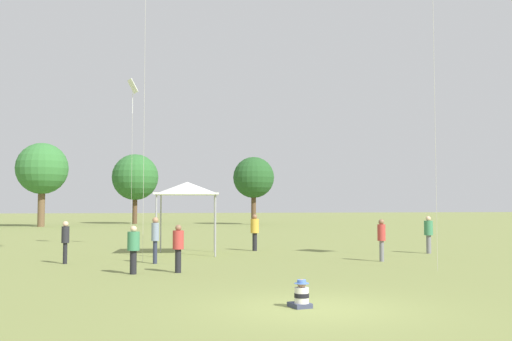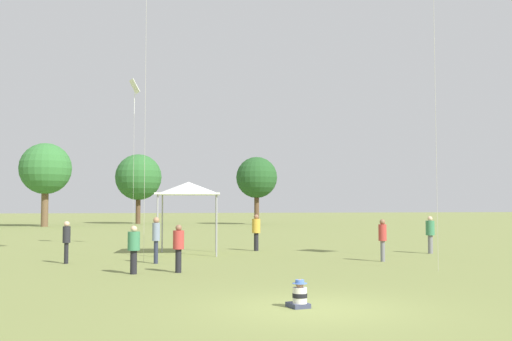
% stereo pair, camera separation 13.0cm
% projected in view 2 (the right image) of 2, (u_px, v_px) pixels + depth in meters
% --- Properties ---
extents(ground_plane, '(300.00, 300.00, 0.00)m').
position_uv_depth(ground_plane, '(313.00, 309.00, 12.64)').
color(ground_plane, olive).
extents(seated_toddler, '(0.48, 0.55, 0.61)m').
position_uv_depth(seated_toddler, '(299.00, 296.00, 12.78)').
color(seated_toddler, '#383D56').
rests_on(seated_toddler, ground).
extents(person_standing_0, '(0.49, 0.49, 1.55)m').
position_uv_depth(person_standing_0, '(179.00, 244.00, 19.45)').
color(person_standing_0, black).
rests_on(person_standing_0, ground).
extents(person_standing_1, '(0.42, 0.42, 1.53)m').
position_uv_depth(person_standing_1, '(134.00, 246.00, 19.03)').
color(person_standing_1, black).
rests_on(person_standing_1, ground).
extents(person_standing_3, '(0.45, 0.45, 1.68)m').
position_uv_depth(person_standing_3, '(430.00, 231.00, 27.06)').
color(person_standing_3, slate).
rests_on(person_standing_3, ground).
extents(person_standing_4, '(0.43, 0.43, 1.74)m').
position_uv_depth(person_standing_4, '(256.00, 229.00, 28.67)').
color(person_standing_4, black).
rests_on(person_standing_4, ground).
extents(person_standing_5, '(0.43, 0.43, 1.64)m').
position_uv_depth(person_standing_5, '(383.00, 236.00, 23.25)').
color(person_standing_5, slate).
rests_on(person_standing_5, ground).
extents(person_standing_6, '(0.35, 0.35, 1.74)m').
position_uv_depth(person_standing_6, '(156.00, 235.00, 22.43)').
color(person_standing_6, '#282D42').
rests_on(person_standing_6, ground).
extents(person_standing_7, '(0.36, 0.36, 1.59)m').
position_uv_depth(person_standing_7, '(67.00, 238.00, 22.39)').
color(person_standing_7, black).
rests_on(person_standing_7, ground).
extents(canopy_tent, '(3.09, 3.09, 3.22)m').
position_uv_depth(canopy_tent, '(188.00, 189.00, 26.75)').
color(canopy_tent, white).
rests_on(canopy_tent, ground).
extents(kite_0, '(0.57, 0.83, 8.62)m').
position_uv_depth(kite_0, '(134.00, 93.00, 30.71)').
color(kite_0, white).
rests_on(kite_0, ground).
extents(distant_tree_0, '(5.18, 5.18, 8.46)m').
position_uv_depth(distant_tree_0, '(46.00, 169.00, 60.50)').
color(distant_tree_0, brown).
rests_on(distant_tree_0, ground).
extents(distant_tree_1, '(5.33, 5.33, 8.08)m').
position_uv_depth(distant_tree_1, '(138.00, 177.00, 69.49)').
color(distant_tree_1, brown).
rests_on(distant_tree_1, ground).
extents(distant_tree_2, '(4.62, 4.62, 7.59)m').
position_uv_depth(distant_tree_2, '(257.00, 178.00, 67.30)').
color(distant_tree_2, brown).
rests_on(distant_tree_2, ground).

